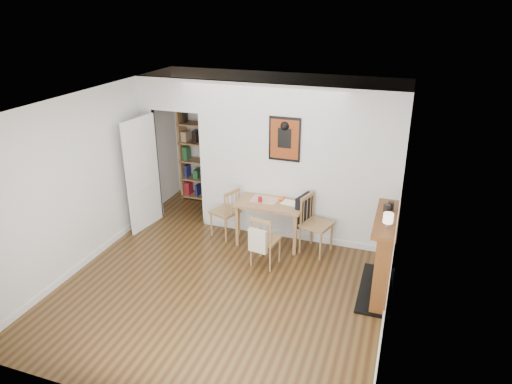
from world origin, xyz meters
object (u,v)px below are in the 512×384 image
at_px(chair_front, 265,240).
at_px(red_glass, 260,200).
at_px(dining_table, 271,206).
at_px(fireplace, 385,253).
at_px(chair_left, 225,212).
at_px(chair_right, 315,224).
at_px(mantel_lamp, 388,219).
at_px(bookshelf, 201,152).
at_px(ceramic_jar_b, 391,206).
at_px(ceramic_jar_a, 387,209).
at_px(orange_fruit, 282,199).
at_px(notebook, 290,203).

height_order(chair_front, red_glass, same).
distance_m(chair_front, red_glass, 0.78).
relative_size(dining_table, fireplace, 0.88).
height_order(chair_left, chair_right, chair_right).
height_order(dining_table, red_glass, red_glass).
bearing_deg(fireplace, dining_table, 155.86).
bearing_deg(mantel_lamp, fireplace, 86.99).
distance_m(bookshelf, ceramic_jar_b, 4.20).
bearing_deg(chair_front, dining_table, 100.18).
relative_size(dining_table, chair_front, 1.31).
bearing_deg(chair_right, red_glass, -178.87).
height_order(chair_left, ceramic_jar_a, ceramic_jar_a).
bearing_deg(chair_front, red_glass, 114.93).
relative_size(orange_fruit, mantel_lamp, 0.41).
xyz_separation_m(chair_right, chair_front, (-0.64, -0.64, -0.07)).
bearing_deg(orange_fruit, mantel_lamp, -35.63).
bearing_deg(ceramic_jar_b, red_glass, 166.11).
xyz_separation_m(chair_left, fireplace, (2.71, -0.81, 0.17)).
bearing_deg(mantel_lamp, chair_left, 157.23).
bearing_deg(chair_front, chair_right, 45.15).
bearing_deg(notebook, chair_front, -104.33).
xyz_separation_m(dining_table, chair_left, (-0.81, -0.04, -0.22)).
xyz_separation_m(chair_front, mantel_lamp, (1.75, -0.46, 0.86)).
height_order(orange_fruit, mantel_lamp, mantel_lamp).
relative_size(chair_right, ceramic_jar_a, 8.39).
bearing_deg(ceramic_jar_b, ceramic_jar_a, -110.47).
relative_size(fireplace, red_glass, 13.74).
height_order(chair_right, notebook, chair_right).
bearing_deg(ceramic_jar_b, chair_left, 168.37).
bearing_deg(notebook, fireplace, -29.06).
bearing_deg(dining_table, ceramic_jar_b, -17.46).
distance_m(chair_left, mantel_lamp, 3.03).
bearing_deg(dining_table, red_glass, -151.87).
distance_m(notebook, ceramic_jar_a, 1.76).
height_order(chair_left, notebook, chair_left).
relative_size(dining_table, notebook, 4.11).
bearing_deg(fireplace, chair_left, 163.29).
xyz_separation_m(dining_table, ceramic_jar_b, (1.88, -0.59, 0.56)).
xyz_separation_m(chair_left, chair_front, (0.94, -0.67, -0.02)).
bearing_deg(bookshelf, mantel_lamp, -33.38).
xyz_separation_m(dining_table, ceramic_jar_a, (1.84, -0.71, 0.56)).
bearing_deg(orange_fruit, chair_front, -92.16).
relative_size(chair_right, mantel_lamp, 4.86).
height_order(bookshelf, ceramic_jar_b, bookshelf).
distance_m(orange_fruit, mantel_lamp, 2.18).
relative_size(bookshelf, notebook, 7.48).
bearing_deg(red_glass, mantel_lamp, -27.88).
bearing_deg(dining_table, notebook, 5.15).
height_order(chair_front, orange_fruit, chair_front).
xyz_separation_m(fireplace, notebook, (-1.58, 0.88, 0.14)).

